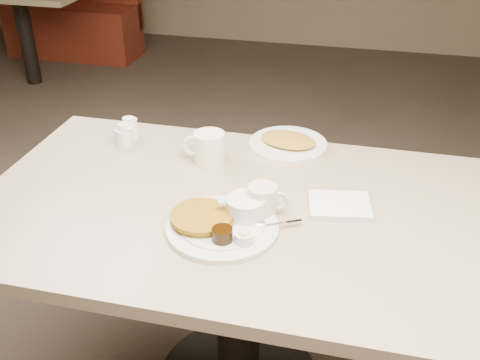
% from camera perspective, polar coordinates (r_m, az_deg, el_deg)
% --- Properties ---
extents(diner_table, '(1.50, 0.90, 0.75)m').
position_cam_1_polar(diner_table, '(1.68, -0.16, -7.42)').
color(diner_table, tan).
rests_on(diner_table, ground).
extents(main_plate, '(0.39, 0.38, 0.07)m').
position_cam_1_polar(main_plate, '(1.47, -1.62, -4.18)').
color(main_plate, silver).
rests_on(main_plate, diner_table).
extents(coffee_mug_near, '(0.12, 0.10, 0.09)m').
position_cam_1_polar(coffee_mug_near, '(1.51, 2.38, -2.09)').
color(coffee_mug_near, beige).
rests_on(coffee_mug_near, diner_table).
extents(napkin, '(0.19, 0.16, 0.02)m').
position_cam_1_polar(napkin, '(1.58, 10.12, -2.60)').
color(napkin, silver).
rests_on(napkin, diner_table).
extents(coffee_mug_far, '(0.14, 0.10, 0.10)m').
position_cam_1_polar(coffee_mug_far, '(1.78, -3.25, 3.33)').
color(coffee_mug_far, white).
rests_on(coffee_mug_far, diner_table).
extents(creamer_left, '(0.08, 0.07, 0.08)m').
position_cam_1_polar(creamer_left, '(1.96, -11.24, 5.07)').
color(creamer_left, white).
rests_on(creamer_left, diner_table).
extents(creamer_right, '(0.08, 0.06, 0.08)m').
position_cam_1_polar(creamer_right, '(1.92, -11.76, 4.46)').
color(creamer_right, white).
rests_on(creamer_right, diner_table).
extents(hash_plate, '(0.32, 0.32, 0.04)m').
position_cam_1_polar(hash_plate, '(1.89, 4.93, 3.80)').
color(hash_plate, silver).
rests_on(hash_plate, diner_table).
extents(booth_back_left, '(1.15, 1.35, 1.12)m').
position_cam_1_polar(booth_back_left, '(5.30, -16.99, 16.27)').
color(booth_back_left, maroon).
rests_on(booth_back_left, ground).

